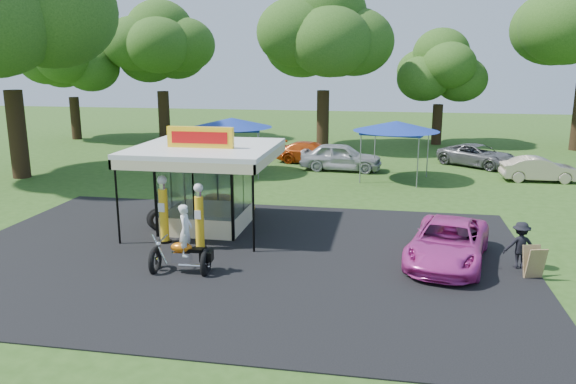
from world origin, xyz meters
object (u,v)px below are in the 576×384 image
gas_pump_left (164,211)px  pink_sedan (448,243)px  a_frame_sign (534,263)px  bg_car_e (539,169)px  kiosk_car (223,203)px  bg_car_b (312,153)px  gas_pump_right (199,218)px  bg_car_d (478,156)px  tent_east (396,127)px  spectator_east_a (520,246)px  gas_station_kiosk (206,185)px  bg_car_a (174,154)px  motorcycle (184,246)px  tent_west (232,123)px  bg_car_c (341,157)px

gas_pump_left → pink_sedan: 10.16m
a_frame_sign → bg_car_e: 15.88m
kiosk_car → bg_car_b: (2.16, 13.20, 0.22)m
gas_pump_right → bg_car_d: bearing=57.0°
tent_east → gas_pump_left: bearing=-122.8°
spectator_east_a → tent_east: (-3.96, 13.54, 2.24)m
gas_station_kiosk → kiosk_car: gas_station_kiosk is taller
bg_car_a → bg_car_b: bg_car_a is taller
gas_station_kiosk → gas_pump_left: (-0.96, -2.10, -0.55)m
bg_car_b → motorcycle: bearing=-173.0°
motorcycle → bg_car_a: (-7.41, 17.91, -0.17)m
kiosk_car → bg_car_d: 18.92m
bg_car_e → tent_east: tent_east is taller
kiosk_car → motorcycle: bearing=-173.2°
a_frame_sign → pink_sedan: size_ratio=0.20×
pink_sedan → tent_west: 17.74m
kiosk_car → bg_car_e: bg_car_e is taller
bg_car_b → bg_car_a: bearing=115.9°
bg_car_c → gas_station_kiosk: bearing=165.6°
bg_car_e → tent_west: 17.76m
bg_car_a → bg_car_d: size_ratio=0.90×
spectator_east_a → bg_car_e: 15.16m
bg_car_d → tent_east: size_ratio=1.05×
gas_station_kiosk → a_frame_sign: gas_station_kiosk is taller
bg_car_d → gas_station_kiosk: bearing=179.9°
a_frame_sign → bg_car_c: bearing=98.4°
a_frame_sign → tent_west: size_ratio=0.22×
motorcycle → tent_east: (6.62, 15.86, 2.12)m
tent_west → tent_east: tent_east is taller
bg_car_d → bg_car_b: bearing=132.3°
pink_sedan → tent_east: tent_east is taller
pink_sedan → motorcycle: bearing=-150.9°
gas_station_kiosk → a_frame_sign: (11.69, -3.36, -1.26)m
bg_car_b → tent_west: tent_west is taller
gas_pump_right → bg_car_e: size_ratio=0.59×
pink_sedan → bg_car_c: (-4.95, 15.66, 0.14)m
spectator_east_a → bg_car_e: size_ratio=0.38×
bg_car_e → motorcycle: bearing=137.1°
pink_sedan → bg_car_c: bg_car_c is taller
a_frame_sign → motorcycle: bearing=172.2°
gas_station_kiosk → bg_car_d: size_ratio=1.07×
gas_pump_left → bg_car_d: 22.85m
gas_pump_right → pink_sedan: (8.60, 0.21, -0.47)m
gas_pump_right → gas_station_kiosk: bearing=102.7°
gas_station_kiosk → spectator_east_a: bearing=-12.5°
tent_west → pink_sedan: bearing=-50.1°
bg_car_b → gas_station_kiosk: bearing=-177.2°
spectator_east_a → bg_car_d: spectator_east_a is taller
bg_car_b → tent_west: size_ratio=1.00×
gas_station_kiosk → bg_car_b: 15.60m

